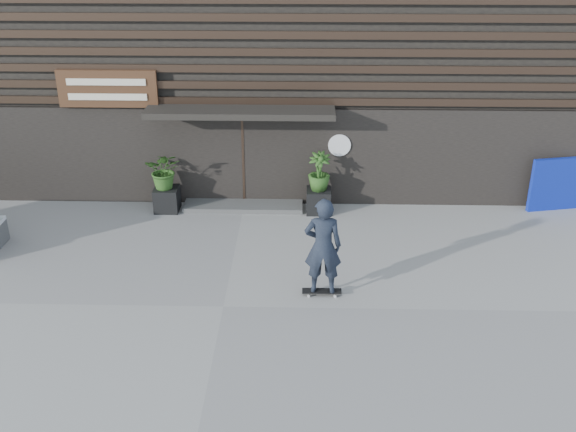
{
  "coord_description": "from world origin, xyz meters",
  "views": [
    {
      "loc": [
        1.52,
        -10.94,
        7.12
      ],
      "look_at": [
        1.2,
        1.79,
        1.1
      ],
      "focal_mm": 41.97,
      "sensor_mm": 36.0,
      "label": 1
    }
  ],
  "objects_px": {
    "planter_pot_right": "(318,201)",
    "skateboarder": "(323,246)",
    "blue_tarp": "(558,184)",
    "planter_pot_left": "(167,199)"
  },
  "relations": [
    {
      "from": "planter_pot_left",
      "to": "skateboarder",
      "type": "height_order",
      "value": "skateboarder"
    },
    {
      "from": "planter_pot_right",
      "to": "skateboarder",
      "type": "bearing_deg",
      "value": -89.9
    },
    {
      "from": "planter_pot_right",
      "to": "blue_tarp",
      "type": "height_order",
      "value": "blue_tarp"
    },
    {
      "from": "planter_pot_left",
      "to": "skateboarder",
      "type": "relative_size",
      "value": 0.29
    },
    {
      "from": "planter_pot_right",
      "to": "skateboarder",
      "type": "distance_m",
      "value": 4.0
    },
    {
      "from": "planter_pot_right",
      "to": "planter_pot_left",
      "type": "bearing_deg",
      "value": 180.0
    },
    {
      "from": "planter_pot_left",
      "to": "blue_tarp",
      "type": "distance_m",
      "value": 9.77
    },
    {
      "from": "skateboarder",
      "to": "planter_pot_right",
      "type": "bearing_deg",
      "value": 90.1
    },
    {
      "from": "blue_tarp",
      "to": "skateboarder",
      "type": "height_order",
      "value": "skateboarder"
    },
    {
      "from": "blue_tarp",
      "to": "skateboarder",
      "type": "xyz_separation_m",
      "value": [
        -5.95,
        -4.22,
        0.4
      ]
    }
  ]
}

